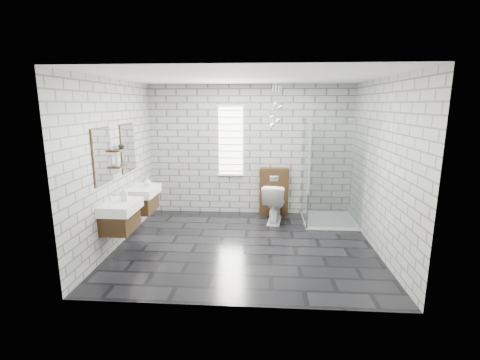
# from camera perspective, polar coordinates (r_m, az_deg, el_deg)

# --- Properties ---
(floor) EXTENTS (4.20, 3.60, 0.02)m
(floor) POSITION_cam_1_polar(r_m,az_deg,el_deg) (5.90, 0.83, -10.72)
(floor) COLOR black
(floor) RESTS_ON ground
(ceiling) EXTENTS (4.20, 3.60, 0.02)m
(ceiling) POSITION_cam_1_polar(r_m,az_deg,el_deg) (5.44, 0.92, 16.67)
(ceiling) COLOR white
(ceiling) RESTS_ON wall_back
(wall_back) EXTENTS (4.20, 0.02, 2.70)m
(wall_back) POSITION_cam_1_polar(r_m,az_deg,el_deg) (7.30, 1.63, 4.87)
(wall_back) COLOR #A7A7A2
(wall_back) RESTS_ON floor
(wall_front) EXTENTS (4.20, 0.02, 2.70)m
(wall_front) POSITION_cam_1_polar(r_m,az_deg,el_deg) (3.74, -0.60, -2.37)
(wall_front) COLOR #A7A7A2
(wall_front) RESTS_ON floor
(wall_left) EXTENTS (0.02, 3.60, 2.70)m
(wall_left) POSITION_cam_1_polar(r_m,az_deg,el_deg) (6.00, -19.71, 2.51)
(wall_left) COLOR #A7A7A2
(wall_left) RESTS_ON floor
(wall_right) EXTENTS (0.02, 3.60, 2.70)m
(wall_right) POSITION_cam_1_polar(r_m,az_deg,el_deg) (5.80, 22.21, 1.99)
(wall_right) COLOR #A7A7A2
(wall_right) RESTS_ON floor
(vanity_left) EXTENTS (0.47, 0.70, 1.57)m
(vanity_left) POSITION_cam_1_polar(r_m,az_deg,el_deg) (5.60, -19.37, -4.36)
(vanity_left) COLOR #392611
(vanity_left) RESTS_ON wall_left
(vanity_right) EXTENTS (0.47, 0.70, 1.57)m
(vanity_right) POSITION_cam_1_polar(r_m,az_deg,el_deg) (6.49, -15.98, -1.90)
(vanity_right) COLOR #392611
(vanity_right) RESTS_ON wall_left
(shelf_lower) EXTENTS (0.14, 0.30, 0.03)m
(shelf_lower) POSITION_cam_1_polar(r_m,az_deg,el_deg) (5.93, -19.17, 2.14)
(shelf_lower) COLOR #392611
(shelf_lower) RESTS_ON wall_left
(shelf_upper) EXTENTS (0.14, 0.30, 0.03)m
(shelf_upper) POSITION_cam_1_polar(r_m,az_deg,el_deg) (5.89, -19.35, 4.63)
(shelf_upper) COLOR #392611
(shelf_upper) RESTS_ON wall_left
(window) EXTENTS (0.56, 0.05, 1.48)m
(window) POSITION_cam_1_polar(r_m,az_deg,el_deg) (7.27, -1.54, 6.43)
(window) COLOR white
(window) RESTS_ON wall_back
(cistern_panel) EXTENTS (0.60, 0.20, 1.00)m
(cistern_panel) POSITION_cam_1_polar(r_m,az_deg,el_deg) (7.35, 5.57, -1.89)
(cistern_panel) COLOR #392611
(cistern_panel) RESTS_ON floor
(flush_plate) EXTENTS (0.18, 0.01, 0.12)m
(flush_plate) POSITION_cam_1_polar(r_m,az_deg,el_deg) (7.17, 5.64, 0.22)
(flush_plate) COLOR silver
(flush_plate) RESTS_ON cistern_panel
(shower_enclosure) EXTENTS (1.00, 1.00, 2.03)m
(shower_enclosure) POSITION_cam_1_polar(r_m,az_deg,el_deg) (6.95, 13.86, -3.00)
(shower_enclosure) COLOR white
(shower_enclosure) RESTS_ON floor
(pendant_cluster) EXTENTS (0.25, 0.21, 0.83)m
(pendant_cluster) POSITION_cam_1_polar(r_m,az_deg,el_deg) (6.80, 5.90, 10.70)
(pendant_cluster) COLOR silver
(pendant_cluster) RESTS_ON ceiling
(toilet) EXTENTS (0.53, 0.81, 0.77)m
(toilet) POSITION_cam_1_polar(r_m,az_deg,el_deg) (6.94, 5.65, -3.70)
(toilet) COLOR white
(toilet) RESTS_ON floor
(soap_bottle_a) EXTENTS (0.12, 0.12, 0.22)m
(soap_bottle_a) POSITION_cam_1_polar(r_m,az_deg,el_deg) (5.57, -18.50, -2.23)
(soap_bottle_a) COLOR #B2B2B2
(soap_bottle_a) RESTS_ON vanity_left
(soap_bottle_b) EXTENTS (0.16, 0.16, 0.15)m
(soap_bottle_b) POSITION_cam_1_polar(r_m,az_deg,el_deg) (6.50, -14.96, -0.28)
(soap_bottle_b) COLOR #B2B2B2
(soap_bottle_b) RESTS_ON vanity_right
(soap_bottle_c) EXTENTS (0.10, 0.10, 0.19)m
(soap_bottle_c) POSITION_cam_1_polar(r_m,az_deg,el_deg) (5.82, -19.52, 3.03)
(soap_bottle_c) COLOR #B2B2B2
(soap_bottle_c) RESTS_ON shelf_lower
(vase) EXTENTS (0.11, 0.11, 0.10)m
(vase) POSITION_cam_1_polar(r_m,az_deg,el_deg) (5.97, -18.93, 5.40)
(vase) COLOR #B2B2B2
(vase) RESTS_ON shelf_upper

